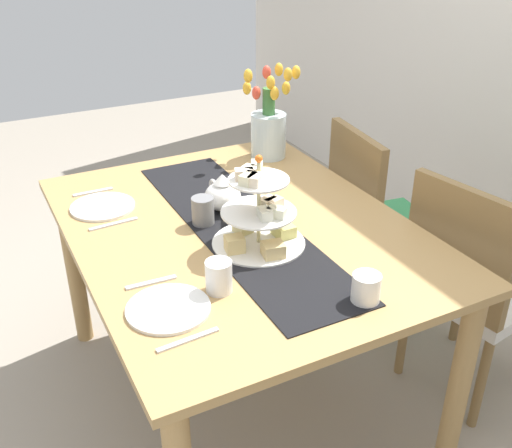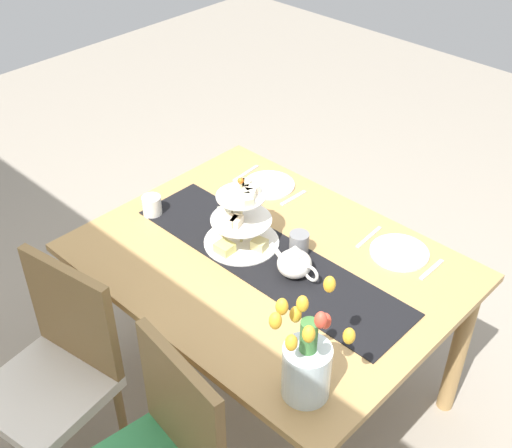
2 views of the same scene
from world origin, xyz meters
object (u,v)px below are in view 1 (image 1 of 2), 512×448
Objects in this scene: dinner_plate_right at (168,308)px; cream_jug at (366,288)px; knife_left at (114,224)px; chair_left at (375,217)px; mug_white_text at (219,276)px; dinner_plate_left at (103,207)px; mug_grey at (203,211)px; chair_right at (471,281)px; teapot at (223,195)px; tulip_vase at (269,126)px; fork_right at (151,282)px; fork_left at (93,192)px; knife_right at (188,340)px; dining_table at (239,252)px; tiered_cake_stand at (259,217)px.

cream_jug is at bearing 67.14° from dinner_plate_right.
cream_jug is 0.91m from knife_left.
chair_left is 1.17m from mug_white_text.
dinner_plate_left is 2.42× the size of mug_grey.
teapot is (-0.48, -0.77, 0.32)m from chair_right.
chair_left is 0.62m from tulip_vase.
cream_jug is 0.57× the size of fork_right.
teapot reaches higher than mug_grey.
chair_right is at bearing 53.88° from fork_left.
dinner_plate_left reaches higher than knife_right.
knife_left is at bearing -117.76° from dining_table.
fork_left is (-0.27, -1.15, 0.26)m from chair_left.
tiered_cake_stand reaches higher than knife_right.
tulip_vase is 4.63× the size of cream_jug.
mug_grey reaches higher than knife_left.
tiered_cake_stand is (0.37, -0.77, 0.36)m from chair_left.
teapot reaches higher than fork_right.
chair_left is 6.07× the size of fork_left.
chair_left is at bearing -179.96° from chair_right.
tulip_vase reaches higher than fork_right.
teapot is 0.52m from fork_left.
mug_white_text is (0.12, 0.16, 0.04)m from fork_right.
tulip_vase is 1.28m from knife_right.
cream_jug is at bearing 54.47° from fork_right.
tiered_cake_stand is 0.77× the size of tulip_vase.
fork_left is 0.51m from mug_grey.
teapot reaches higher than dinner_plate_right.
chair_right reaches higher than dining_table.
tiered_cake_stand reaches higher than knife_left.
fork_right is at bearing -47.02° from tulip_vase.
teapot reaches higher than knife_left.
dinner_plate_left is 0.55m from fork_right.
tiered_cake_stand is 1.79× the size of knife_left.
knife_left is 0.31m from mug_grey.
chair_left is 1.38m from knife_right.
dining_table is 0.44m from fork_right.
tulip_vase is 4.14× the size of mug_grey.
teapot is at bearing 123.10° from mug_grey.
tulip_vase is (-0.29, -0.38, 0.39)m from chair_left.
dinner_plate_right is at bearing -63.63° from chair_left.
chair_left is at bearing 83.96° from dinner_plate_left.
tiered_cake_stand is at bearing 117.43° from dinner_plate_right.
chair_right is 1.19m from fork_right.
mug_white_text reaches higher than knife_left.
mug_white_text reaches higher than dinner_plate_left.
dinner_plate_left reaches higher than fork_left.
dinner_plate_right reaches higher than fork_right.
tulip_vase is 1.16m from dinner_plate_right.
mug_grey reaches higher than fork_left.
knife_left is (0.02, -1.15, 0.26)m from chair_left.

